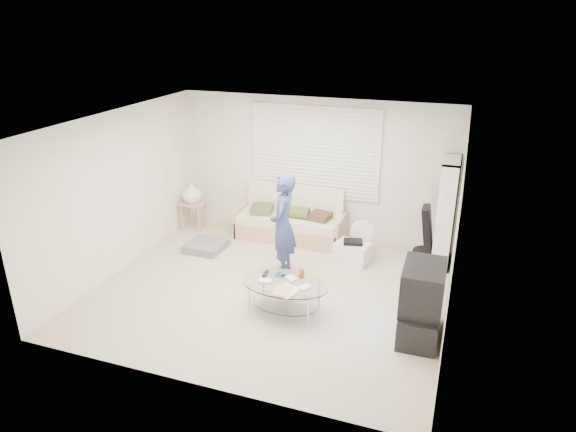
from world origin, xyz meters
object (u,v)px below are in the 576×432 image
at_px(futon_sofa, 291,222).
at_px(coffee_table, 285,288).
at_px(bookshelf, 446,213).
at_px(tv_unit, 421,302).

height_order(futon_sofa, coffee_table, futon_sofa).
bearing_deg(futon_sofa, bookshelf, -2.92).
height_order(futon_sofa, tv_unit, tv_unit).
bearing_deg(tv_unit, futon_sofa, 137.11).
relative_size(futon_sofa, bookshelf, 1.11).
xyz_separation_m(futon_sofa, bookshelf, (2.65, -0.14, 0.56)).
relative_size(futon_sofa, coffee_table, 1.57).
bearing_deg(futon_sofa, tv_unit, -42.89).
bearing_deg(coffee_table, futon_sofa, 107.16).
distance_m(futon_sofa, coffee_table, 2.51).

